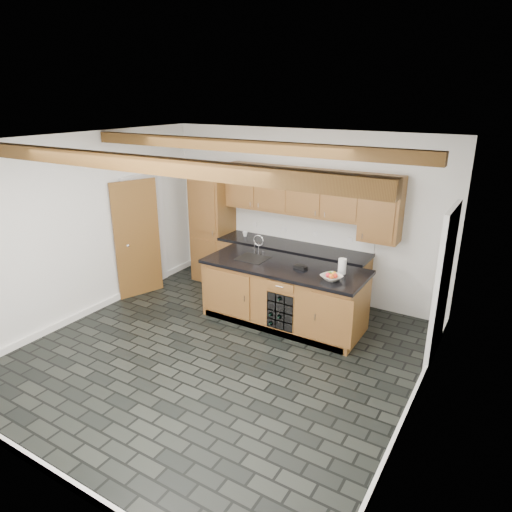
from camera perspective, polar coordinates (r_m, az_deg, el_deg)
The scene contains 10 objects.
ground at distance 6.30m, azimuth -4.74°, elevation -12.19°, with size 5.00×5.00×0.00m, color black.
room_shell at distance 6.11m, azimuth -2.90°, elevation 2.57°, with size 5.01×5.00×5.00m.
back_cabinetry at distance 7.81m, azimuth 2.38°, elevation 2.19°, with size 3.65×0.62×2.20m.
island at distance 6.91m, azimuth 3.47°, elevation -4.80°, with size 2.48×0.96×0.93m.
faucet at distance 7.01m, azimuth -0.29°, elevation 0.02°, with size 0.45×0.40×0.34m.
kitchen_scale at distance 6.62m, azimuth 5.58°, elevation -1.35°, with size 0.20×0.14×0.06m.
fruit_bowl at distance 6.27m, azimuth 9.43°, elevation -2.67°, with size 0.28×0.28×0.07m, color beige.
fruit_cluster at distance 6.26m, azimuth 9.45°, elevation -2.36°, with size 0.16×0.17×0.07m.
paper_towel at distance 6.49m, azimuth 10.72°, elevation -1.27°, with size 0.11×0.11×0.22m, color white.
mug at distance 8.09m, azimuth -1.38°, elevation 2.77°, with size 0.09×0.09×0.08m, color white.
Camera 1 is at (3.19, -4.31, 3.31)m, focal length 32.00 mm.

